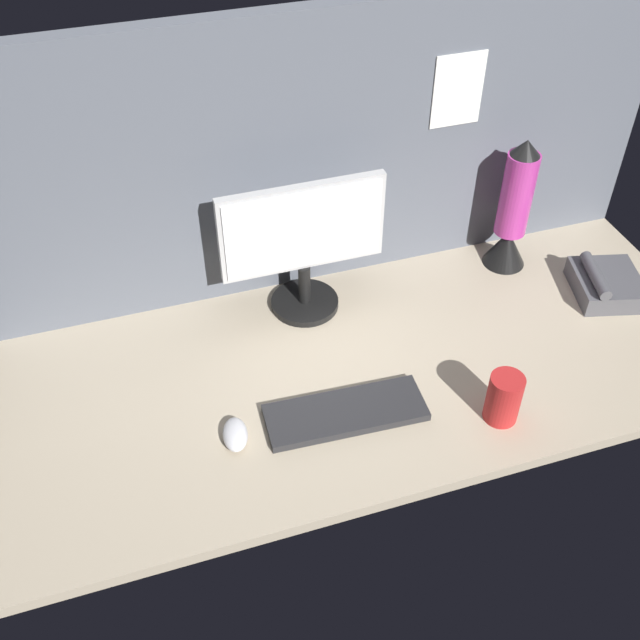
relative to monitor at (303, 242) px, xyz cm
name	(u,v)px	position (x,y,z in cm)	size (l,w,h in cm)	color
ground_plane	(371,363)	(9.83, -25.11, -21.98)	(180.00, 80.00, 3.00)	tan
cubicle_wall_back	(325,153)	(9.88, 12.38, 16.62)	(180.00, 5.50, 74.16)	#565B66
monitor	(303,242)	(0.00, 0.00, 0.00)	(42.41, 18.00, 36.86)	black
keyboard	(346,413)	(-2.31, -40.39, -19.48)	(37.00, 13.00, 2.00)	#262628
mouse	(235,434)	(-28.05, -39.46, -18.78)	(5.60, 9.60, 3.40)	silver
mug_red_plastic	(504,398)	(31.45, -51.51, -14.17)	(7.87, 7.87, 12.63)	red
lava_lamp	(513,215)	(59.59, -0.09, -4.11)	(11.92, 11.92, 39.03)	black
desk_phone	(606,284)	(79.10, -20.71, -17.29)	(21.20, 22.64, 8.80)	#4C4C51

